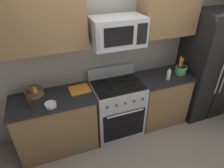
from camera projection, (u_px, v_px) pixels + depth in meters
name	position (u px, v px, depth m)	size (l,w,h in m)	color
ground_plane	(132.00, 157.00, 2.90)	(16.00, 16.00, 0.00)	gray
wall_back	(109.00, 52.00, 2.99)	(8.00, 0.10, 2.60)	#9E998E
counter_left	(57.00, 123.00, 2.85)	(1.14, 0.59, 0.91)	olive
range_oven	(117.00, 108.00, 3.13)	(0.76, 0.63, 1.09)	#B2B5BA
counter_right	(160.00, 98.00, 3.38)	(0.86, 0.59, 0.91)	olive
refrigerator	(206.00, 67.00, 3.37)	(0.78, 0.70, 1.88)	black
microwave	(118.00, 32.00, 2.50)	(0.69, 0.44, 0.38)	#B2B5BA
upper_cabinets_left	(36.00, 23.00, 2.21)	(1.13, 0.34, 0.68)	olive
upper_cabinets_right	(168.00, 11.00, 2.75)	(0.85, 0.34, 0.68)	olive
utensil_crock	(181.00, 70.00, 3.17)	(0.18, 0.18, 0.30)	#59AD66
fruit_basket	(34.00, 92.00, 2.66)	(0.27, 0.27, 0.11)	brown
cutting_board	(80.00, 89.00, 2.79)	(0.29, 0.25, 0.02)	orange
bottle_soy	(28.00, 100.00, 2.41)	(0.06, 0.06, 0.23)	#382314
bottle_vinegar	(169.00, 74.00, 2.99)	(0.06, 0.06, 0.21)	silver
prep_bowl	(50.00, 105.00, 2.45)	(0.15, 0.15, 0.06)	white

